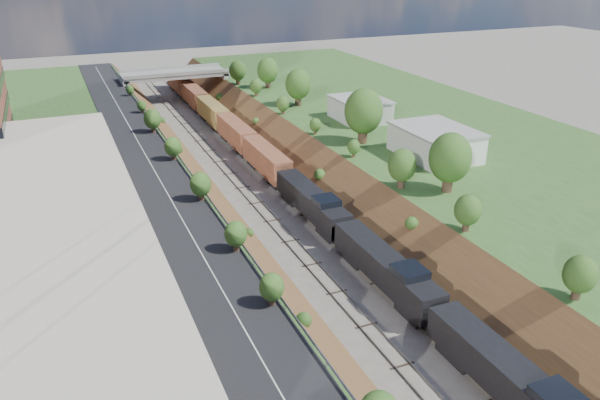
# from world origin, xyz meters

# --- Properties ---
(platform_left) EXTENTS (44.00, 180.00, 5.00)m
(platform_left) POSITION_xyz_m (-33.00, 60.00, 2.50)
(platform_left) COLOR #325724
(platform_left) RESTS_ON ground
(platform_right) EXTENTS (44.00, 180.00, 5.00)m
(platform_right) POSITION_xyz_m (33.00, 60.00, 2.50)
(platform_right) COLOR #325724
(platform_right) RESTS_ON ground
(embankment_left) EXTENTS (10.00, 180.00, 10.00)m
(embankment_left) POSITION_xyz_m (-11.00, 60.00, 0.00)
(embankment_left) COLOR brown
(embankment_left) RESTS_ON ground
(embankment_right) EXTENTS (10.00, 180.00, 10.00)m
(embankment_right) POSITION_xyz_m (11.00, 60.00, 0.00)
(embankment_right) COLOR brown
(embankment_right) RESTS_ON ground
(rail_left_track) EXTENTS (1.58, 180.00, 0.18)m
(rail_left_track) POSITION_xyz_m (-2.60, 60.00, 0.09)
(rail_left_track) COLOR gray
(rail_left_track) RESTS_ON ground
(rail_right_track) EXTENTS (1.58, 180.00, 0.18)m
(rail_right_track) POSITION_xyz_m (2.60, 60.00, 0.09)
(rail_right_track) COLOR gray
(rail_right_track) RESTS_ON ground
(road) EXTENTS (8.00, 180.00, 0.10)m
(road) POSITION_xyz_m (-15.50, 60.00, 5.05)
(road) COLOR black
(road) RESTS_ON platform_left
(guardrail) EXTENTS (0.10, 171.00, 0.70)m
(guardrail) POSITION_xyz_m (-11.40, 59.80, 5.55)
(guardrail) COLOR #99999E
(guardrail) RESTS_ON platform_left
(commercial_building) EXTENTS (14.30, 62.30, 7.00)m
(commercial_building) POSITION_xyz_m (-28.00, 38.00, 8.51)
(commercial_building) COLOR maroon
(commercial_building) RESTS_ON platform_left
(overpass) EXTENTS (24.50, 8.30, 7.40)m
(overpass) POSITION_xyz_m (0.00, 122.00, 4.92)
(overpass) COLOR gray
(overpass) RESTS_ON ground
(white_building_near) EXTENTS (9.00, 12.00, 4.00)m
(white_building_near) POSITION_xyz_m (23.50, 52.00, 7.00)
(white_building_near) COLOR silver
(white_building_near) RESTS_ON platform_right
(white_building_far) EXTENTS (8.00, 10.00, 3.60)m
(white_building_far) POSITION_xyz_m (23.00, 74.00, 6.80)
(white_building_far) COLOR silver
(white_building_far) RESTS_ON platform_right
(tree_right_large) EXTENTS (5.25, 5.25, 7.61)m
(tree_right_large) POSITION_xyz_m (17.00, 40.00, 9.38)
(tree_right_large) COLOR #473323
(tree_right_large) RESTS_ON platform_right
(tree_left_crest) EXTENTS (2.45, 2.45, 3.55)m
(tree_left_crest) POSITION_xyz_m (-11.80, 20.00, 7.04)
(tree_left_crest) COLOR #473323
(tree_left_crest) RESTS_ON platform_left
(freight_train) EXTENTS (2.98, 136.18, 4.55)m
(freight_train) POSITION_xyz_m (2.60, 73.25, 2.55)
(freight_train) COLOR black
(freight_train) RESTS_ON ground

